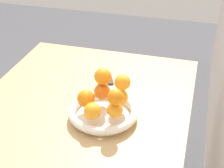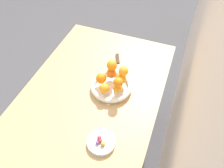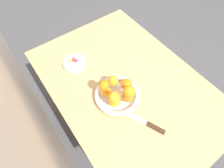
# 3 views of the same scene
# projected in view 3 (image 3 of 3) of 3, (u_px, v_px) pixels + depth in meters

# --- Properties ---
(ground_plane) EXTENTS (6.00, 6.00, 0.00)m
(ground_plane) POSITION_uv_depth(u_px,v_px,m) (120.00, 126.00, 1.60)
(ground_plane) COLOR #4C4C51
(dining_table) EXTENTS (1.10, 0.76, 0.74)m
(dining_table) POSITION_uv_depth(u_px,v_px,m) (125.00, 90.00, 1.05)
(dining_table) COLOR tan
(dining_table) RESTS_ON ground_plane
(fruit_bowl) EXTENTS (0.24, 0.24, 0.04)m
(fruit_bowl) POSITION_uv_depth(u_px,v_px,m) (117.00, 95.00, 0.91)
(fruit_bowl) COLOR white
(fruit_bowl) RESTS_ON dining_table
(candy_dish) EXTENTS (0.14, 0.14, 0.02)m
(candy_dish) POSITION_uv_depth(u_px,v_px,m) (74.00, 63.00, 1.04)
(candy_dish) COLOR silver
(candy_dish) RESTS_ON dining_table
(orange_0) EXTENTS (0.06, 0.06, 0.06)m
(orange_0) POSITION_uv_depth(u_px,v_px,m) (114.00, 101.00, 0.84)
(orange_0) COLOR orange
(orange_0) RESTS_ON fruit_bowl
(orange_1) EXTENTS (0.06, 0.06, 0.06)m
(orange_1) POSITION_uv_depth(u_px,v_px,m) (128.00, 97.00, 0.85)
(orange_1) COLOR orange
(orange_1) RESTS_ON fruit_bowl
(orange_2) EXTENTS (0.06, 0.06, 0.06)m
(orange_2) POSITION_uv_depth(u_px,v_px,m) (127.00, 84.00, 0.89)
(orange_2) COLOR orange
(orange_2) RESTS_ON fruit_bowl
(orange_3) EXTENTS (0.06, 0.06, 0.06)m
(orange_3) POSITION_uv_depth(u_px,v_px,m) (113.00, 81.00, 0.90)
(orange_3) COLOR orange
(orange_3) RESTS_ON fruit_bowl
(orange_4) EXTENTS (0.05, 0.05, 0.05)m
(orange_4) POSITION_uv_depth(u_px,v_px,m) (106.00, 91.00, 0.87)
(orange_4) COLOR orange
(orange_4) RESTS_ON fruit_bowl
(orange_5) EXTENTS (0.05, 0.05, 0.05)m
(orange_5) POSITION_uv_depth(u_px,v_px,m) (114.00, 97.00, 0.78)
(orange_5) COLOR orange
(orange_5) RESTS_ON orange_0
(orange_6) EXTENTS (0.06, 0.06, 0.06)m
(orange_6) POSITION_uv_depth(u_px,v_px,m) (129.00, 91.00, 0.80)
(orange_6) COLOR orange
(orange_6) RESTS_ON orange_1
(orange_7) EXTENTS (0.05, 0.05, 0.05)m
(orange_7) POSITION_uv_depth(u_px,v_px,m) (104.00, 85.00, 0.83)
(orange_7) COLOR orange
(orange_7) RESTS_ON orange_4
(candy_ball_0) EXTENTS (0.02, 0.02, 0.02)m
(candy_ball_0) POSITION_uv_depth(u_px,v_px,m) (76.00, 61.00, 1.02)
(candy_ball_0) COLOR #C6384C
(candy_ball_0) RESTS_ON candy_dish
(candy_ball_1) EXTENTS (0.02, 0.02, 0.02)m
(candy_ball_1) POSITION_uv_depth(u_px,v_px,m) (74.00, 60.00, 1.02)
(candy_ball_1) COLOR #C6384C
(candy_ball_1) RESTS_ON candy_dish
(candy_ball_2) EXTENTS (0.02, 0.02, 0.02)m
(candy_ball_2) POSITION_uv_depth(u_px,v_px,m) (74.00, 58.00, 1.03)
(candy_ball_2) COLOR #8C4C99
(candy_ball_2) RESTS_ON candy_dish
(candy_ball_3) EXTENTS (0.02, 0.02, 0.02)m
(candy_ball_3) POSITION_uv_depth(u_px,v_px,m) (70.00, 60.00, 1.02)
(candy_ball_3) COLOR gold
(candy_ball_3) RESTS_ON candy_dish
(knife) EXTENTS (0.25, 0.12, 0.01)m
(knife) POSITION_uv_depth(u_px,v_px,m) (144.00, 122.00, 0.85)
(knife) COLOR #3F2819
(knife) RESTS_ON dining_table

